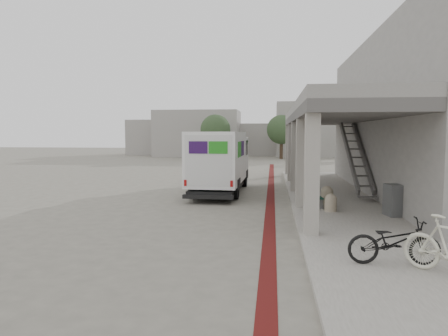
# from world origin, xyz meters

# --- Properties ---
(ground) EXTENTS (120.00, 120.00, 0.00)m
(ground) POSITION_xyz_m (0.00, 0.00, 0.00)
(ground) COLOR #69645A
(ground) RESTS_ON ground
(bike_lane_stripe) EXTENTS (0.35, 40.00, 0.01)m
(bike_lane_stripe) POSITION_xyz_m (1.00, 2.00, 0.01)
(bike_lane_stripe) COLOR #521110
(bike_lane_stripe) RESTS_ON ground
(sidewalk) EXTENTS (4.40, 28.00, 0.12)m
(sidewalk) POSITION_xyz_m (4.00, 0.00, 0.06)
(sidewalk) COLOR gray
(sidewalk) RESTS_ON ground
(transit_building) EXTENTS (7.60, 17.00, 7.00)m
(transit_building) POSITION_xyz_m (6.83, 4.50, 3.40)
(transit_building) COLOR gray
(transit_building) RESTS_ON ground
(distant_backdrop) EXTENTS (28.00, 10.00, 6.50)m
(distant_backdrop) POSITION_xyz_m (-2.84, 35.89, 2.70)
(distant_backdrop) COLOR gray
(distant_backdrop) RESTS_ON ground
(tree_left) EXTENTS (3.20, 3.20, 4.80)m
(tree_left) POSITION_xyz_m (-5.00, 28.00, 3.18)
(tree_left) COLOR #38281C
(tree_left) RESTS_ON ground
(tree_mid) EXTENTS (3.20, 3.20, 4.80)m
(tree_mid) POSITION_xyz_m (2.00, 30.00, 3.18)
(tree_mid) COLOR #38281C
(tree_mid) RESTS_ON ground
(tree_right) EXTENTS (3.20, 3.20, 4.80)m
(tree_right) POSITION_xyz_m (10.00, 29.00, 3.18)
(tree_right) COLOR #38281C
(tree_right) RESTS_ON ground
(fedex_truck) EXTENTS (2.26, 6.77, 2.86)m
(fedex_truck) POSITION_xyz_m (-1.37, 4.36, 1.53)
(fedex_truck) COLOR black
(fedex_truck) RESTS_ON ground
(bench) EXTENTS (0.58, 1.70, 0.39)m
(bench) POSITION_xyz_m (2.60, 0.88, 0.40)
(bench) COLOR slate
(bench) RESTS_ON sidewalk
(bollard_near) EXTENTS (0.41, 0.41, 0.61)m
(bollard_near) POSITION_xyz_m (3.08, -0.23, 0.43)
(bollard_near) COLOR gray
(bollard_near) RESTS_ON sidewalk
(bollard_far) EXTENTS (0.46, 0.46, 0.68)m
(bollard_far) POSITION_xyz_m (3.14, 1.25, 0.46)
(bollard_far) COLOR tan
(bollard_far) RESTS_ON sidewalk
(utility_cabinet) EXTENTS (0.58, 0.70, 1.03)m
(utility_cabinet) POSITION_xyz_m (5.00, -0.77, 0.64)
(utility_cabinet) COLOR slate
(utility_cabinet) RESTS_ON sidewalk
(bicycle_black) EXTENTS (1.84, 0.67, 0.96)m
(bicycle_black) POSITION_xyz_m (3.54, -5.85, 0.60)
(bicycle_black) COLOR black
(bicycle_black) RESTS_ON sidewalk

